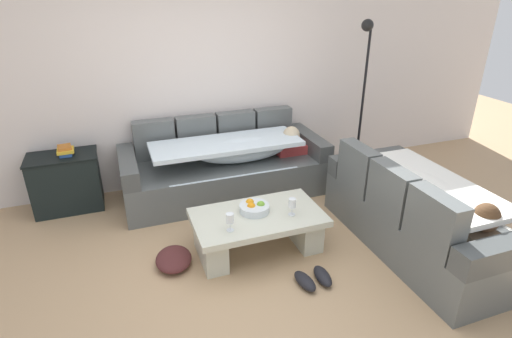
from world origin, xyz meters
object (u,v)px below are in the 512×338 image
Objects in this scene: couch_along_wall at (228,167)px; side_cabinet at (67,182)px; book_stack_on_cabinet at (65,151)px; crumpled_garment at (174,259)px; couch_near_window at (420,216)px; floor_lamp at (362,90)px; pair_of_shoes at (314,279)px; coffee_table at (258,228)px; fruit_bowl at (254,207)px; wine_glass_near_left at (230,219)px; wine_glass_near_right at (292,204)px.

couch_along_wall is 3.27× the size of side_cabinet.
crumpled_garment is at bearing -58.74° from book_stack_on_cabinet.
couch_near_window is at bearing -31.37° from side_cabinet.
pair_of_shoes is (-1.55, -1.84, -1.07)m from floor_lamp.
floor_lamp is (3.49, -0.24, 0.43)m from book_stack_on_cabinet.
fruit_bowl is (-0.01, 0.07, 0.18)m from coffee_table.
floor_lamp is at bearing -12.93° from couch_near_window.
book_stack_on_cabinet is at bearing 129.62° from wine_glass_near_left.
side_cabinet is 1.72m from crumpled_garment.
side_cabinet reaches higher than fruit_bowl.
wine_glass_near_right is (0.30, -0.17, 0.08)m from fruit_bowl.
couch_along_wall is at bearing 96.36° from pair_of_shoes.
book_stack_on_cabinet is at bearing 141.30° from wine_glass_near_right.
crumpled_garment is at bearing 177.75° from coffee_table.
coffee_table is at bearing -80.32° from fruit_bowl.
wine_glass_near_right is at bearing -7.26° from crumpled_garment.
coffee_table is at bearing 28.04° from wine_glass_near_left.
wine_glass_near_right is 2.12m from floor_lamp.
fruit_bowl reaches higher than coffee_table.
couch_near_window is 11.71× the size of wine_glass_near_left.
couch_along_wall is at bearing 38.89° from couch_near_window.
fruit_bowl is at bearing 112.84° from pair_of_shoes.
couch_near_window reaches higher than crumpled_garment.
fruit_bowl is 0.88× the size of pair_of_shoes.
crumpled_garment is at bearing 157.46° from wine_glass_near_left.
floor_lamp is at bearing 49.83° from pair_of_shoes.
fruit_bowl is 0.14× the size of floor_lamp.
side_cabinet is 2.27× the size of pair_of_shoes.
wine_glass_near_right reaches higher than fruit_bowl.
coffee_table is 0.40m from wine_glass_near_right.
fruit_bowl is 1.69× the size of wine_glass_near_left.
coffee_table is 0.44m from wine_glass_near_left.
coffee_table is at bearing -40.32° from side_cabinet.
side_cabinet is at bearing 139.68° from coffee_table.
pair_of_shoes is at bearing -46.16° from side_cabinet.
wine_glass_near_right is at bearing 88.37° from pair_of_shoes.
book_stack_on_cabinet is at bearing 121.26° from crumpled_garment.
book_stack_on_cabinet is (-1.73, 0.23, 0.36)m from couch_along_wall.
pair_of_shoes is at bearing 97.33° from couch_near_window.
couch_near_window is at bearing -102.93° from floor_lamp.
couch_along_wall is 2.18m from couch_near_window.
floor_lamp is at bearing 32.05° from fruit_bowl.
couch_along_wall is 5.89× the size of crumpled_garment.
couch_along_wall is 1.24m from coffee_table.
pair_of_shoes is (0.59, -0.45, -0.45)m from wine_glass_near_left.
coffee_table is at bearing 114.14° from pair_of_shoes.
wine_glass_near_left is 0.42× the size of crumpled_garment.
floor_lamp reaches higher than book_stack_on_cabinet.
couch_along_wall is 1.80m from side_cabinet.
side_cabinet is (-1.40, 1.62, -0.17)m from wine_glass_near_left.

